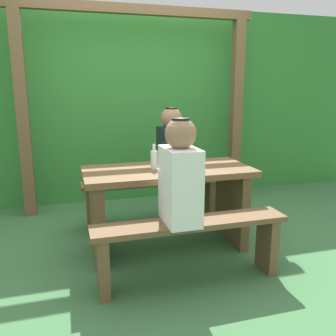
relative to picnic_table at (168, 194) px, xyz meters
name	(u,v)px	position (x,y,z in m)	size (l,w,h in m)	color
ground_plane	(168,247)	(0.00, 0.00, -0.49)	(12.00, 12.00, 0.00)	#3D7041
hedge_backdrop	(127,105)	(0.00, 1.94, 0.66)	(6.40, 0.88, 2.30)	#337F32
pergola_post_left	(23,118)	(-1.22, 1.22, 0.58)	(0.12, 0.12, 2.14)	brown
pergola_post_right	(236,113)	(1.22, 1.22, 0.58)	(0.12, 0.12, 2.14)	brown
pergola_crossbeam	(136,9)	(0.00, 1.22, 1.70)	(2.69, 0.10, 0.10)	brown
picnic_table	(168,194)	(0.00, 0.00, 0.00)	(1.40, 0.64, 0.72)	brown
bench_near	(191,239)	(0.00, -0.58, -0.16)	(1.40, 0.24, 0.47)	brown
bench_far	(152,193)	(0.00, 0.58, -0.16)	(1.40, 0.24, 0.47)	brown
person_white_shirt	(180,175)	(-0.08, -0.58, 0.31)	(0.25, 0.35, 0.72)	white
person_black_coat	(171,147)	(0.20, 0.58, 0.31)	(0.25, 0.35, 0.72)	black
drinking_glass	(197,160)	(0.29, 0.08, 0.27)	(0.07, 0.07, 0.08)	silver
bottle_left	(154,159)	(-0.11, 0.02, 0.31)	(0.06, 0.06, 0.21)	silver
cell_phone	(200,169)	(0.24, -0.13, 0.23)	(0.07, 0.14, 0.01)	silver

